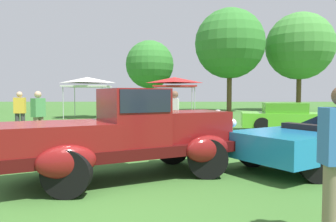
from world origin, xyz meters
The scene contains 12 objects.
ground_plane centered at (0.00, 0.00, 0.00)m, with size 120.00×120.00×0.00m, color #386628.
feature_pickup_truck centered at (0.45, 0.61, 0.87)m, with size 4.49×3.25×1.70m.
neighbor_convertible centered at (4.66, 1.68, 0.58)m, with size 4.53×3.77×1.40m.
show_car_lime centered at (6.20, 8.13, 0.60)m, with size 4.06×2.34×1.22m.
spectator_near_truck centered at (-3.02, 4.89, 0.91)m, with size 0.40×0.47×1.69m.
spectator_by_row centered at (1.38, 4.05, 0.91)m, with size 0.29×0.43×1.69m.
spectator_far_side centered at (-4.51, 6.79, 0.91)m, with size 0.43×0.30×1.69m.
canopy_tent_left_field centered at (-4.24, 15.93, 2.42)m, with size 2.74×2.74×2.71m.
canopy_tent_center_field centered at (1.55, 15.99, 2.42)m, with size 2.78×2.78×2.71m.
treeline_mid_left centered at (-0.70, 25.60, 4.40)m, with size 4.60×4.60×6.71m.
treeline_center centered at (6.61, 23.71, 6.09)m, with size 6.26×6.26×9.24m.
treeline_mid_right centered at (13.40, 24.99, 6.04)m, with size 6.24×6.24×9.18m.
Camera 1 is at (1.24, -5.47, 1.60)m, focal length 34.43 mm.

